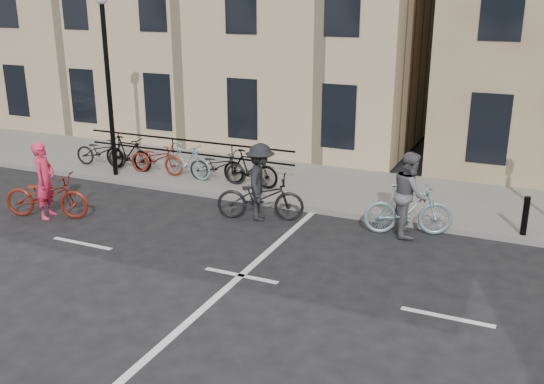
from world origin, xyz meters
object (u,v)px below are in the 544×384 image
at_px(cyclist_pink, 46,192).
at_px(lamp_post, 107,63).
at_px(cyclist_dark, 260,190).
at_px(cyclist_grey, 409,202).

bearing_deg(cyclist_pink, lamp_post, -7.92).
bearing_deg(cyclist_dark, cyclist_pink, 95.35).
bearing_deg(lamp_post, cyclist_dark, -13.52).
relative_size(cyclist_grey, cyclist_dark, 0.92).
relative_size(lamp_post, cyclist_dark, 2.31).
distance_m(cyclist_pink, cyclist_dark, 5.34).
xyz_separation_m(cyclist_grey, cyclist_dark, (-3.55, -0.49, -0.04)).
distance_m(cyclist_pink, cyclist_grey, 8.84).
height_order(cyclist_pink, cyclist_dark, cyclist_dark).
bearing_deg(cyclist_dark, cyclist_grey, -99.57).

